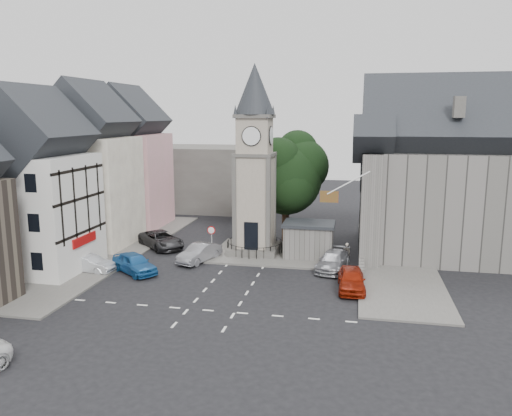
% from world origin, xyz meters
% --- Properties ---
extents(ground, '(120.00, 120.00, 0.00)m').
position_xyz_m(ground, '(0.00, 0.00, 0.00)').
color(ground, black).
rests_on(ground, ground).
extents(pavement_west, '(6.00, 30.00, 0.14)m').
position_xyz_m(pavement_west, '(-12.50, 6.00, 0.07)').
color(pavement_west, '#595651').
rests_on(pavement_west, ground).
extents(pavement_east, '(6.00, 26.00, 0.14)m').
position_xyz_m(pavement_east, '(12.00, 8.00, 0.07)').
color(pavement_east, '#595651').
rests_on(pavement_east, ground).
extents(central_island, '(10.00, 8.00, 0.16)m').
position_xyz_m(central_island, '(1.50, 8.00, 0.08)').
color(central_island, '#595651').
rests_on(central_island, ground).
extents(road_markings, '(20.00, 8.00, 0.01)m').
position_xyz_m(road_markings, '(0.00, -5.50, 0.01)').
color(road_markings, silver).
rests_on(road_markings, ground).
extents(clock_tower, '(4.86, 4.86, 16.25)m').
position_xyz_m(clock_tower, '(0.00, 7.99, 8.12)').
color(clock_tower, '#4C4944').
rests_on(clock_tower, ground).
extents(stone_shelter, '(4.30, 3.30, 3.08)m').
position_xyz_m(stone_shelter, '(4.80, 7.50, 1.55)').
color(stone_shelter, '#615F59').
rests_on(stone_shelter, ground).
extents(town_tree, '(7.20, 7.20, 10.80)m').
position_xyz_m(town_tree, '(2.00, 13.00, 6.97)').
color(town_tree, black).
rests_on(town_tree, ground).
extents(warning_sign_post, '(0.70, 0.19, 2.85)m').
position_xyz_m(warning_sign_post, '(-3.20, 5.43, 2.03)').
color(warning_sign_post, black).
rests_on(warning_sign_post, ground).
extents(terrace_pink, '(8.10, 7.60, 12.80)m').
position_xyz_m(terrace_pink, '(-15.50, 16.00, 6.58)').
color(terrace_pink, pink).
rests_on(terrace_pink, ground).
extents(terrace_cream, '(8.10, 7.60, 12.80)m').
position_xyz_m(terrace_cream, '(-15.50, 8.00, 6.58)').
color(terrace_cream, beige).
rests_on(terrace_cream, ground).
extents(terrace_tudor, '(8.10, 7.60, 12.00)m').
position_xyz_m(terrace_tudor, '(-15.50, 0.00, 6.19)').
color(terrace_tudor, silver).
rests_on(terrace_tudor, ground).
extents(backdrop_west, '(20.00, 10.00, 8.00)m').
position_xyz_m(backdrop_west, '(-12.00, 28.00, 4.00)').
color(backdrop_west, '#4C4944').
rests_on(backdrop_west, ground).
extents(east_building, '(14.40, 11.40, 12.60)m').
position_xyz_m(east_building, '(15.59, 11.00, 6.26)').
color(east_building, '#615F59').
rests_on(east_building, ground).
extents(east_boundary_wall, '(0.40, 16.00, 0.90)m').
position_xyz_m(east_boundary_wall, '(9.20, 10.00, 0.45)').
color(east_boundary_wall, '#615F59').
rests_on(east_boundary_wall, ground).
extents(flagpole, '(3.68, 0.10, 2.74)m').
position_xyz_m(flagpole, '(8.00, 4.00, 7.00)').
color(flagpole, white).
rests_on(flagpole, ground).
extents(car_west_blue, '(4.79, 4.20, 1.56)m').
position_xyz_m(car_west_blue, '(-7.94, 0.60, 0.78)').
color(car_west_blue, '#1B5697').
rests_on(car_west_blue, ground).
extents(car_west_silver, '(4.12, 1.74, 1.32)m').
position_xyz_m(car_west_silver, '(-11.50, 0.14, 0.66)').
color(car_west_silver, '#ACB0B4').
rests_on(car_west_silver, ground).
extents(car_west_grey, '(5.77, 5.61, 1.53)m').
position_xyz_m(car_west_grey, '(-8.76, 8.00, 0.77)').
color(car_west_grey, '#272729').
rests_on(car_west_grey, ground).
extents(car_island_silver, '(2.98, 4.78, 1.49)m').
position_xyz_m(car_island_silver, '(-3.98, 4.50, 0.74)').
color(car_island_silver, gray).
rests_on(car_island_silver, ground).
extents(car_island_east, '(2.91, 5.22, 1.43)m').
position_xyz_m(car_island_east, '(7.00, 4.50, 0.71)').
color(car_island_east, gray).
rests_on(car_island_east, ground).
extents(car_east_red, '(2.06, 4.63, 1.55)m').
position_xyz_m(car_east_red, '(8.50, 0.04, 0.77)').
color(car_east_red, maroon).
rests_on(car_east_red, ground).
extents(pedestrian, '(0.65, 0.48, 1.63)m').
position_xyz_m(pedestrian, '(8.00, 6.87, 0.81)').
color(pedestrian, beige).
rests_on(pedestrian, ground).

